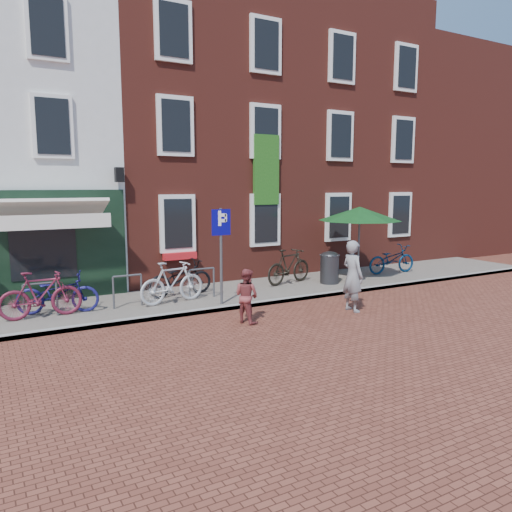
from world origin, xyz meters
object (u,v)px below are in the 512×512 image
parasol (360,211)px  bicycle_5 (289,266)px  boy (247,296)px  bicycle_3 (172,282)px  bicycle_4 (180,278)px  bicycle_2 (58,293)px  woman (353,276)px  bicycle_6 (392,259)px  litter_bin (330,266)px  bicycle_1 (41,295)px  parking_sign (221,239)px

parasol → bicycle_5: size_ratio=1.46×
parasol → boy: bearing=-155.6°
bicycle_3 → parasol: bearing=-96.9°
boy → bicycle_3: 2.43m
parasol → bicycle_4: size_ratio=1.41×
bicycle_2 → bicycle_3: (2.72, -0.36, 0.05)m
boy → bicycle_2: boy is taller
woman → bicycle_2: woman is taller
parasol → bicycle_5: bearing=170.4°
bicycle_5 → bicycle_6: 4.09m
litter_bin → bicycle_5: bearing=154.5°
litter_bin → bicycle_5: size_ratio=0.58×
litter_bin → woman: woman is taller
bicycle_2 → bicycle_6: bearing=-74.1°
woman → bicycle_6: bearing=-56.7°
boy → bicycle_1: bearing=37.5°
bicycle_5 → bicycle_3: bearing=85.8°
parasol → bicycle_6: parasol is taller
litter_bin → bicycle_2: size_ratio=0.57×
boy → bicycle_4: bearing=-13.6°
bicycle_2 → bicycle_1: bearing=139.3°
litter_bin → bicycle_4: (-4.65, 0.63, -0.06)m
boy → bicycle_4: (-0.48, 2.96, -0.03)m
parking_sign → bicycle_5: 3.43m
parasol → boy: size_ratio=2.11×
woman → bicycle_6: (4.33, 3.04, -0.30)m
woman → bicycle_3: woman is taller
parasol → bicycle_5: (-2.42, 0.41, -1.65)m
bicycle_1 → woman: bearing=-112.0°
parking_sign → bicycle_3: (-1.05, 0.72, -1.14)m
bicycle_4 → boy: bearing=-175.8°
litter_bin → bicycle_6: (2.94, 0.34, -0.06)m
parasol → bicycle_5: parasol is taller
bicycle_3 → boy: bearing=-165.7°
parasol → bicycle_2: bearing=179.2°
bicycle_5 → bicycle_2: bearing=79.1°
bicycle_3 → bicycle_4: bicycle_3 is taller
boy → bicycle_3: size_ratio=0.69×
bicycle_1 → bicycle_3: bearing=-92.3°
parking_sign → boy: size_ratio=1.96×
parking_sign → bicycle_5: (2.94, 1.36, -1.14)m
litter_bin → bicycle_6: litter_bin is taller
litter_bin → bicycle_6: 2.96m
litter_bin → bicycle_6: size_ratio=0.57×
litter_bin → bicycle_1: size_ratio=0.58×
boy → bicycle_2: 4.51m
boy → bicycle_4: size_ratio=0.67×
bicycle_3 → bicycle_5: bearing=-89.9°
litter_bin → bicycle_4: size_ratio=0.57×
parasol → bicycle_3: bearing=-177.9°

